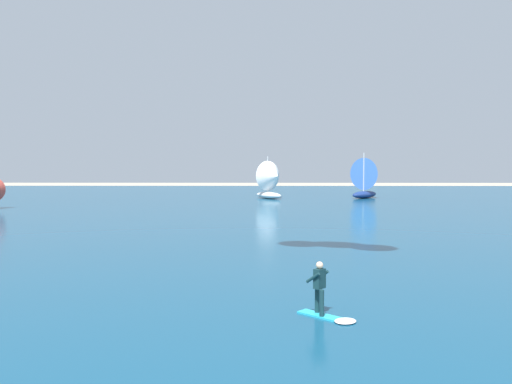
{
  "coord_description": "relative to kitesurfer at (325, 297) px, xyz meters",
  "views": [
    {
      "loc": [
        1.01,
        0.24,
        4.89
      ],
      "look_at": [
        0.83,
        18.71,
        3.76
      ],
      "focal_mm": 38.6,
      "sensor_mm": 36.0,
      "label": 1
    }
  ],
  "objects": [
    {
      "name": "kitesurfer",
      "position": [
        0.0,
        0.0,
        0.0
      ],
      "size": [
        1.81,
        1.75,
        1.67
      ],
      "color": "#26B2CC",
      "rests_on": "ocean"
    },
    {
      "name": "ocean",
      "position": [
        -2.92,
        34.8,
        -0.65
      ],
      "size": [
        160.0,
        90.0,
        0.1
      ],
      "primitive_type": "cube",
      "color": "navy",
      "rests_on": "ground"
    },
    {
      "name": "sailboat_anchored_offshore",
      "position": [
        -0.63,
        48.53,
        1.71
      ],
      "size": [
        4.33,
        4.52,
        5.04
      ],
      "color": "silver",
      "rests_on": "ocean"
    },
    {
      "name": "sailboat_center_horizon",
      "position": [
        11.01,
        50.38,
        1.9
      ],
      "size": [
        4.78,
        4.85,
        5.46
      ],
      "color": "navy",
      "rests_on": "ocean"
    }
  ]
}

